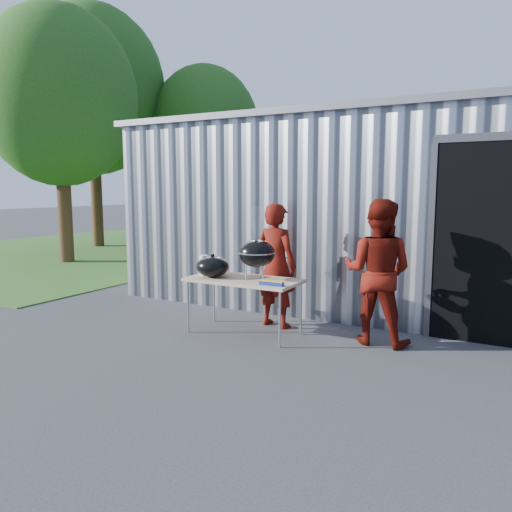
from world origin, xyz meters
The scene contains 14 objects.
ground centered at (0.00, 0.00, 0.00)m, with size 80.00×80.00×0.00m, color #343437.
building centered at (0.92, 4.59, 1.54)m, with size 8.20×6.20×3.10m.
grass_patch centered at (-9.00, 6.00, 0.01)m, with size 10.00×12.00×0.02m, color #2D591E.
tree_left centered at (-7.50, 4.00, 4.22)m, with size 3.92×3.92×6.49m.
tree_mid centered at (-9.50, 7.00, 5.06)m, with size 4.69×4.69×7.76m.
tree_far centered at (-6.50, 9.00, 3.87)m, with size 3.59×3.59×5.95m.
folding_table centered at (-0.11, 0.62, 0.71)m, with size 1.50×0.75×0.75m.
kettle_grill centered at (0.08, 0.62, 1.16)m, with size 0.49×0.49×0.95m.
grill_lid centered at (-0.53, 0.52, 0.89)m, with size 0.44×0.44×0.32m.
paper_towels centered at (-0.71, 0.57, 0.89)m, with size 0.12×0.12×0.28m, color white.
white_tub centered at (-0.66, 0.78, 0.80)m, with size 0.20×0.15×0.10m, color white.
foil_box centered at (0.43, 0.37, 0.78)m, with size 0.32×0.06×0.06m.
person_cook centered at (0.10, 1.15, 0.87)m, with size 0.63×0.42×1.74m, color #5C1008.
person_bystander centered at (1.55, 1.09, 0.91)m, with size 0.88×0.69×1.81m, color #5C1008.
Camera 1 is at (3.18, -5.00, 1.94)m, focal length 35.00 mm.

